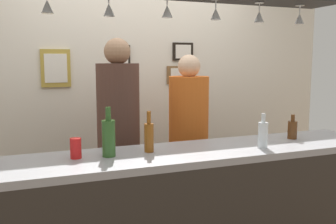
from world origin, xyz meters
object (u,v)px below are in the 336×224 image
drink_can (76,148)px  picture_frame_upper_small (183,52)px  picture_frame_lower_pair (181,75)px  bottle_champagne_green (109,137)px  picture_frame_caricature (56,68)px  bottle_beer_amber_tall (149,136)px  bottle_soda_clear (263,134)px  bottle_beer_brown_stubby (292,129)px  person_right_orange_shirt (189,131)px  picture_frame_crest (121,59)px  person_left_brown_shirt (119,126)px

drink_can → picture_frame_upper_small: 1.95m
drink_can → picture_frame_lower_pair: picture_frame_lower_pair is taller
bottle_champagne_green → picture_frame_caricature: picture_frame_caricature is taller
bottle_beer_amber_tall → picture_frame_upper_small: bearing=58.9°
bottle_soda_clear → picture_frame_caricature: (-1.17, 1.52, 0.41)m
bottle_soda_clear → bottle_beer_brown_stubby: bearing=24.2°
bottle_soda_clear → bottle_champagne_green: bottle_champagne_green is taller
bottle_beer_brown_stubby → bottle_champagne_green: size_ratio=0.60×
bottle_beer_amber_tall → bottle_champagne_green: bottle_champagne_green is taller
person_right_orange_shirt → picture_frame_crest: (-0.42, 0.65, 0.62)m
person_right_orange_shirt → picture_frame_crest: size_ratio=6.30×
bottle_beer_brown_stubby → picture_frame_upper_small: size_ratio=0.82×
picture_frame_caricature → drink_can: bearing=-90.8°
person_left_brown_shirt → bottle_beer_amber_tall: (0.02, -0.71, 0.05)m
bottle_soda_clear → picture_frame_upper_small: picture_frame_upper_small is taller
bottle_champagne_green → bottle_soda_clear: bearing=-8.3°
picture_frame_lower_pair → person_right_orange_shirt: bearing=-107.3°
picture_frame_lower_pair → picture_frame_caricature: 1.23m
picture_frame_upper_small → picture_frame_crest: bearing=180.0°
bottle_soda_clear → person_left_brown_shirt: bearing=130.9°
bottle_beer_amber_tall → bottle_champagne_green: 0.26m
bottle_beer_amber_tall → bottle_soda_clear: size_ratio=1.13×
drink_can → person_right_orange_shirt: bearing=33.9°
picture_frame_upper_small → picture_frame_lower_pair: bearing=180.0°
person_left_brown_shirt → picture_frame_caricature: size_ratio=5.18×
bottle_beer_amber_tall → bottle_beer_brown_stubby: (1.11, 0.01, -0.03)m
person_right_orange_shirt → picture_frame_upper_small: 0.97m
bottle_soda_clear → picture_frame_crest: size_ratio=0.88×
person_left_brown_shirt → bottle_beer_amber_tall: bearing=-88.3°
bottle_beer_brown_stubby → picture_frame_upper_small: 1.50m
picture_frame_caricature → person_right_orange_shirt: bearing=-32.1°
bottle_soda_clear → bottle_champagne_green: bearing=171.7°
picture_frame_upper_small → picture_frame_caricature: (-1.25, 0.00, -0.16)m
picture_frame_caricature → bottle_beer_brown_stubby: bearing=-41.1°
picture_frame_lower_pair → picture_frame_crest: picture_frame_crest is taller
bottle_beer_amber_tall → picture_frame_caricature: (-0.43, 1.35, 0.40)m
bottle_beer_amber_tall → bottle_beer_brown_stubby: bottle_beer_amber_tall is taller
person_right_orange_shirt → bottle_beer_brown_stubby: (0.52, -0.70, 0.10)m
person_right_orange_shirt → bottle_soda_clear: (0.14, -0.87, 0.12)m
bottle_beer_amber_tall → drink_can: 0.45m
bottle_champagne_green → picture_frame_lower_pair: 1.76m
picture_frame_upper_small → drink_can: bearing=-133.2°
bottle_beer_brown_stubby → picture_frame_crest: bearing=124.9°
bottle_beer_brown_stubby → picture_frame_caricature: 2.10m
bottle_beer_amber_tall → picture_frame_crest: picture_frame_crest is taller
person_left_brown_shirt → picture_frame_caricature: (-0.41, 0.65, 0.45)m
bottle_soda_clear → picture_frame_upper_small: size_ratio=1.05×
picture_frame_crest → person_left_brown_shirt: bearing=-106.6°
picture_frame_lower_pair → picture_frame_caricature: picture_frame_caricature is taller
bottle_soda_clear → picture_frame_upper_small: 1.62m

